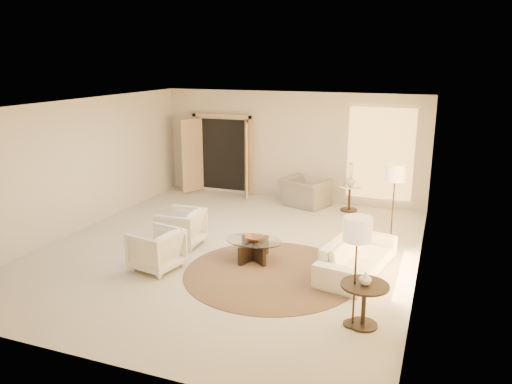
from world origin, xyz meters
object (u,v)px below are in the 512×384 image
(accent_chair, at_px, (305,188))
(floor_lamp_far, at_px, (357,234))
(armchair_left, at_px, (181,226))
(end_vase, at_px, (365,279))
(armchair_right, at_px, (156,247))
(bowl, at_px, (254,238))
(side_table, at_px, (349,195))
(sofa, at_px, (357,255))
(end_table, at_px, (364,298))
(floor_lamp_near, at_px, (395,176))
(coffee_table, at_px, (254,247))
(side_vase, at_px, (350,180))

(accent_chair, bearing_deg, floor_lamp_far, 130.49)
(armchair_left, xyz_separation_m, end_vase, (3.89, -1.85, 0.31))
(armchair_right, distance_m, bowl, 1.76)
(accent_chair, bearing_deg, side_table, -161.45)
(sofa, xyz_separation_m, accent_chair, (-1.92, 3.57, 0.17))
(end_table, bearing_deg, end_vase, 180.00)
(end_table, relative_size, side_table, 1.05)
(floor_lamp_far, bearing_deg, floor_lamp_near, 87.80)
(armchair_right, bearing_deg, accent_chair, 174.16)
(end_table, bearing_deg, floor_lamp_near, 90.00)
(armchair_left, distance_m, floor_lamp_near, 4.32)
(coffee_table, height_order, side_table, side_table)
(armchair_right, height_order, floor_lamp_near, floor_lamp_near)
(armchair_left, bearing_deg, accent_chair, 153.61)
(armchair_right, height_order, coffee_table, armchair_right)
(floor_lamp_near, height_order, side_vase, floor_lamp_near)
(armchair_left, relative_size, end_table, 1.21)
(accent_chair, xyz_separation_m, bowl, (0.04, -3.73, -0.04))
(end_table, xyz_separation_m, bowl, (-2.27, 1.65, -0.00))
(floor_lamp_near, bearing_deg, coffee_table, -141.39)
(coffee_table, distance_m, floor_lamp_near, 3.12)
(armchair_right, relative_size, end_vase, 4.48)
(sofa, xyz_separation_m, coffee_table, (-1.88, -0.16, -0.06))
(side_vase, bearing_deg, floor_lamp_near, -57.84)
(sofa, bearing_deg, armchair_right, 119.03)
(armchair_right, xyz_separation_m, end_vase, (3.73, -0.68, 0.32))
(end_table, bearing_deg, side_table, 102.61)
(armchair_left, bearing_deg, end_vase, 62.25)
(armchair_right, relative_size, side_table, 1.25)
(armchair_left, xyz_separation_m, end_table, (3.89, -1.85, 0.03))
(accent_chair, distance_m, coffee_table, 3.73)
(accent_chair, distance_m, side_vase, 1.15)
(armchair_right, distance_m, side_table, 5.34)
(accent_chair, xyz_separation_m, side_table, (1.11, 0.00, -0.09))
(sofa, distance_m, floor_lamp_near, 2.02)
(armchair_left, relative_size, end_vase, 4.52)
(coffee_table, bearing_deg, side_table, 74.02)
(end_table, height_order, side_table, side_table)
(coffee_table, relative_size, bowl, 4.16)
(floor_lamp_far, xyz_separation_m, bowl, (-2.14, 1.68, -0.92))
(armchair_left, relative_size, side_vase, 3.09)
(bowl, bearing_deg, coffee_table, 0.00)
(end_table, xyz_separation_m, side_vase, (-1.20, 5.38, 0.33))
(sofa, distance_m, armchair_left, 3.50)
(armchair_left, bearing_deg, side_vase, 140.38)
(end_vase, bearing_deg, bowl, 143.98)
(sofa, xyz_separation_m, floor_lamp_near, (0.39, 1.66, 1.08))
(armchair_left, xyz_separation_m, armchair_right, (0.16, -1.18, -0.00))
(floor_lamp_near, bearing_deg, floor_lamp_far, -92.20)
(coffee_table, bearing_deg, bowl, 0.00)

